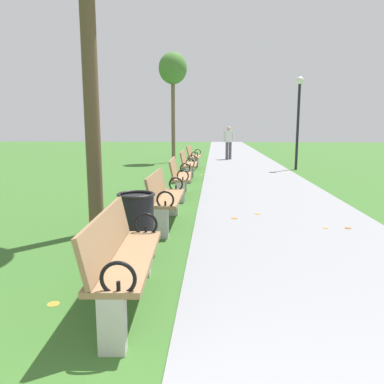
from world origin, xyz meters
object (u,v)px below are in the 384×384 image
at_px(park_bench_2, 123,257).
at_px(trash_bin, 137,225).
at_px(lamp_post, 299,109).
at_px(park_bench_4, 179,176).
at_px(tree_3, 173,71).
at_px(park_bench_6, 193,156).
at_px(park_bench_3, 165,197).
at_px(pedestrian_walking, 229,141).
at_px(park_bench_5, 188,164).

xyz_separation_m(park_bench_2, trash_bin, (-0.15, 1.35, -0.06)).
bearing_deg(trash_bin, lamp_post, 67.95).
bearing_deg(park_bench_4, tree_3, 97.04).
height_order(park_bench_6, lamp_post, lamp_post).
xyz_separation_m(park_bench_3, pedestrian_walking, (1.54, 12.88, 0.44)).
relative_size(park_bench_4, tree_3, 0.33).
xyz_separation_m(tree_3, pedestrian_walking, (2.59, 1.62, -3.16)).
height_order(pedestrian_walking, trash_bin, pedestrian_walking).
height_order(park_bench_4, trash_bin, park_bench_4).
bearing_deg(park_bench_4, park_bench_3, -90.00).
bearing_deg(park_bench_6, tree_3, 112.65).
relative_size(park_bench_4, park_bench_6, 1.00).
height_order(park_bench_2, pedestrian_walking, pedestrian_walking).
relative_size(park_bench_6, pedestrian_walking, 1.00).
height_order(park_bench_2, tree_3, tree_3).
xyz_separation_m(park_bench_6, trash_bin, (-0.15, -10.34, -0.06)).
bearing_deg(park_bench_2, pedestrian_walking, 84.44).
bearing_deg(park_bench_4, trash_bin, -91.95).
relative_size(park_bench_6, tree_3, 0.33).
xyz_separation_m(park_bench_5, tree_3, (-1.05, 5.63, 3.61)).
bearing_deg(pedestrian_walking, park_bench_4, -98.62).
xyz_separation_m(park_bench_3, park_bench_5, (0.00, 5.63, 0.00)).
distance_m(park_bench_5, trash_bin, 7.24).
bearing_deg(park_bench_5, trash_bin, -91.17).
distance_m(park_bench_4, park_bench_5, 2.91).
bearing_deg(lamp_post, park_bench_4, -124.15).
height_order(park_bench_5, park_bench_6, same).
xyz_separation_m(tree_3, trash_bin, (0.91, -12.87, -3.67)).
bearing_deg(trash_bin, park_bench_5, 88.83).
relative_size(park_bench_2, park_bench_4, 1.00).
distance_m(park_bench_4, park_bench_6, 6.01).
relative_size(pedestrian_walking, trash_bin, 1.93).
bearing_deg(lamp_post, park_bench_6, 178.12).
bearing_deg(park_bench_3, pedestrian_walking, 83.18).
bearing_deg(pedestrian_walking, tree_3, -148.02).
bearing_deg(park_bench_2, lamp_post, 70.95).
height_order(park_bench_5, tree_3, tree_3).
distance_m(park_bench_5, lamp_post, 5.30).
xyz_separation_m(park_bench_5, trash_bin, (-0.15, -7.24, -0.06)).
bearing_deg(park_bench_4, lamp_post, 55.85).
relative_size(park_bench_2, tree_3, 0.33).
height_order(park_bench_2, trash_bin, park_bench_2).
height_order(park_bench_3, pedestrian_walking, pedestrian_walking).
height_order(park_bench_5, trash_bin, park_bench_5).
xyz_separation_m(park_bench_5, lamp_post, (3.99, 2.97, 1.82)).
xyz_separation_m(park_bench_2, park_bench_5, (-0.00, 8.58, 0.00)).
relative_size(park_bench_5, park_bench_6, 0.99).
relative_size(park_bench_5, lamp_post, 0.46).
distance_m(park_bench_3, pedestrian_walking, 12.98).
height_order(park_bench_4, park_bench_6, same).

